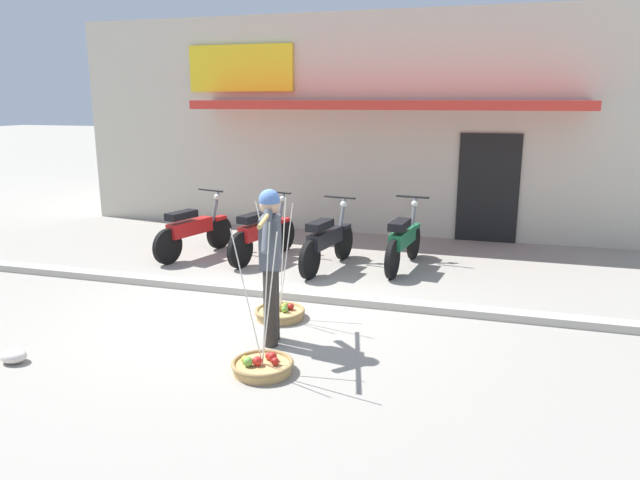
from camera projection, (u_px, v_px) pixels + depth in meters
ground_plane at (255, 313)px, 7.38m from camera, size 90.00×90.00×0.00m
sidewalk_curb at (275, 293)px, 8.02m from camera, size 20.00×0.24×0.10m
fruit_vendor at (271, 256)px, 6.28m from camera, size 0.40×1.44×1.70m
fruit_basket_left_side at (262, 365)px, 5.77m from camera, size 0.61×0.61×1.45m
fruit_basket_right_side at (280, 312)px, 7.21m from camera, size 0.61×0.61×1.45m
motorcycle_nearest_shop at (193, 230)px, 9.98m from camera, size 0.66×1.78×1.09m
motorcycle_second_in_row at (262, 233)px, 9.76m from camera, size 0.62×1.79×1.09m
motorcycle_third_in_row at (327, 241)px, 9.22m from camera, size 0.54×1.81×1.09m
motorcycle_end_of_row at (403, 240)px, 9.25m from camera, size 0.54×1.82×1.09m
storefront_building at (405, 122)px, 13.54m from camera, size 13.00×6.00×4.20m
plastic_litter_bag at (13, 356)px, 5.99m from camera, size 0.28×0.22×0.14m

